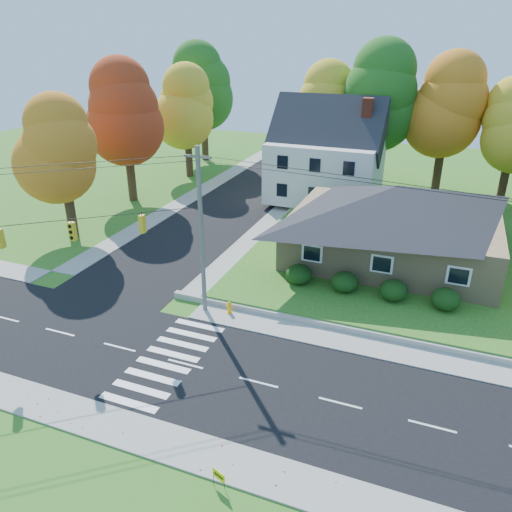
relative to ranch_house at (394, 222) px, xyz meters
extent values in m
plane|color=#3D7923|center=(-8.00, -16.00, -3.27)|extent=(120.00, 120.00, 0.00)
cube|color=black|center=(-8.00, -16.00, -3.26)|extent=(90.00, 8.00, 0.02)
cube|color=black|center=(-16.00, 10.00, -3.25)|extent=(8.00, 44.00, 0.02)
cube|color=#9C9A90|center=(-8.00, -11.00, -3.23)|extent=(90.00, 2.00, 0.08)
cube|color=#9C9A90|center=(-8.00, -21.00, -3.23)|extent=(90.00, 2.00, 0.08)
cube|color=#3D7923|center=(5.00, 5.00, -3.02)|extent=(30.00, 30.00, 0.50)
cube|color=tan|center=(0.00, 0.00, -1.17)|extent=(14.00, 10.00, 3.20)
pyramid|color=#26262B|center=(0.00, 0.00, 1.53)|extent=(14.60, 10.60, 2.20)
cube|color=silver|center=(-8.00, 12.00, 0.03)|extent=(10.00, 8.00, 5.60)
pyramid|color=#26262B|center=(-8.00, 12.00, 4.03)|extent=(10.40, 8.40, 2.40)
cube|color=brown|center=(-4.50, 12.00, 2.03)|extent=(0.90, 0.90, 9.60)
ellipsoid|color=#163A10|center=(-5.00, -6.20, -2.13)|extent=(1.70, 1.70, 1.27)
ellipsoid|color=#163A10|center=(-2.00, -6.20, -2.13)|extent=(1.70, 1.70, 1.27)
ellipsoid|color=#163A10|center=(1.00, -6.20, -2.13)|extent=(1.70, 1.70, 1.27)
ellipsoid|color=#163A10|center=(4.00, -6.20, -2.13)|extent=(1.70, 1.70, 1.27)
cylinder|color=#666059|center=(-9.50, -10.80, 1.73)|extent=(0.26, 0.26, 10.00)
cube|color=#666059|center=(-9.50, -10.80, 6.13)|extent=(1.60, 0.12, 0.12)
cube|color=gold|center=(-17.50, -17.20, 2.68)|extent=(0.26, 0.34, 1.00)
cube|color=gold|center=(-14.80, -15.05, 2.68)|extent=(0.34, 0.26, 1.00)
cube|color=gold|center=(-12.00, -12.80, 2.68)|extent=(0.26, 0.34, 1.00)
cylinder|color=black|center=(-16.00, -16.00, 3.33)|extent=(13.02, 10.43, 0.04)
cylinder|color=#3F2A19|center=(-10.00, 18.00, -0.07)|extent=(0.80, 0.80, 5.40)
sphere|color=gold|center=(-10.00, 18.00, 3.83)|extent=(6.72, 6.72, 6.72)
sphere|color=gold|center=(-10.00, 18.00, 5.51)|extent=(5.91, 5.91, 5.91)
sphere|color=gold|center=(-10.00, 18.00, 7.19)|extent=(5.11, 5.11, 5.11)
cylinder|color=#3F2A19|center=(-4.00, 17.00, 0.38)|extent=(0.86, 0.86, 6.30)
sphere|color=#27651C|center=(-4.00, 17.00, 4.93)|extent=(7.84, 7.84, 7.84)
sphere|color=#27651C|center=(-4.00, 17.00, 6.89)|extent=(6.90, 6.90, 6.90)
sphere|color=#27651C|center=(-4.00, 17.00, 8.85)|extent=(5.96, 5.96, 5.96)
cylinder|color=#3F2A19|center=(2.00, 18.00, 0.16)|extent=(0.83, 0.83, 5.85)
sphere|color=orange|center=(2.00, 18.00, 4.38)|extent=(7.28, 7.28, 7.28)
sphere|color=orange|center=(2.00, 18.00, 6.20)|extent=(6.41, 6.41, 6.41)
sphere|color=orange|center=(2.00, 18.00, 8.02)|extent=(5.53, 5.53, 5.53)
cylinder|color=#3F2A19|center=(8.00, 17.00, -0.29)|extent=(0.77, 0.77, 4.95)
cylinder|color=#3F2A19|center=(-25.00, -4.00, -0.79)|extent=(0.77, 0.77, 4.95)
sphere|color=orange|center=(-25.00, -4.00, 2.78)|extent=(6.16, 6.16, 6.16)
sphere|color=orange|center=(-25.00, -4.00, 4.32)|extent=(5.42, 5.42, 5.42)
sphere|color=orange|center=(-25.00, -4.00, 5.86)|extent=(4.68, 4.68, 4.68)
cylinder|color=#3F2A19|center=(-26.00, 6.00, -0.34)|extent=(0.83, 0.83, 5.85)
sphere|color=#AB3315|center=(-26.00, 6.00, 3.88)|extent=(7.28, 7.28, 7.28)
sphere|color=#AB3315|center=(-26.00, 6.00, 5.70)|extent=(6.41, 6.41, 6.41)
sphere|color=#AB3315|center=(-26.00, 6.00, 7.52)|extent=(5.53, 5.53, 5.53)
cylinder|color=#3F2A19|center=(-25.00, 16.00, -0.57)|extent=(0.80, 0.80, 5.40)
sphere|color=gold|center=(-25.00, 16.00, 3.33)|extent=(6.72, 6.72, 6.72)
sphere|color=gold|center=(-25.00, 16.00, 5.01)|extent=(5.91, 5.91, 5.91)
sphere|color=gold|center=(-25.00, 16.00, 6.69)|extent=(5.11, 5.11, 5.11)
cylinder|color=#3F2A19|center=(-27.00, 24.00, -0.12)|extent=(0.86, 0.86, 6.30)
sphere|color=#27651C|center=(-27.00, 24.00, 4.43)|extent=(7.84, 7.84, 7.84)
sphere|color=#27651C|center=(-27.00, 24.00, 6.39)|extent=(6.90, 6.90, 6.90)
sphere|color=#27651C|center=(-27.00, 24.00, 8.35)|extent=(5.96, 5.96, 5.96)
imported|color=silver|center=(-15.93, 18.60, -2.49)|extent=(2.86, 4.87, 1.52)
cylinder|color=#FFAF06|center=(-7.97, -10.61, -3.22)|extent=(0.35, 0.35, 0.10)
cylinder|color=#FFAF06|center=(-7.97, -10.61, -2.93)|extent=(0.23, 0.23, 0.53)
sphere|color=#FFAF06|center=(-7.97, -10.61, -2.61)|extent=(0.25, 0.25, 0.25)
cylinder|color=#FFAF06|center=(-7.97, -10.61, -2.83)|extent=(0.45, 0.27, 0.12)
cylinder|color=black|center=(-3.42, -22.13, -3.01)|extent=(0.02, 0.02, 0.51)
cylinder|color=black|center=(-2.97, -22.13, -3.01)|extent=(0.02, 0.02, 0.51)
cube|color=#F6EC00|center=(-3.19, -22.13, -2.70)|extent=(0.58, 0.25, 0.41)
camera|label=1|loc=(2.98, -34.07, 12.25)|focal=35.00mm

